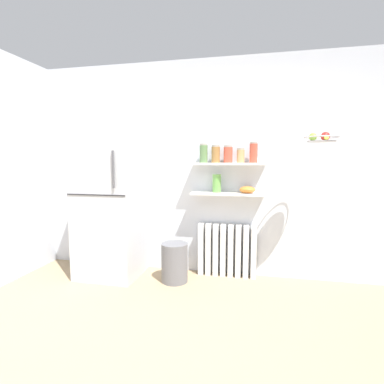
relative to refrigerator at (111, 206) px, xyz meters
The scene contains 15 objects.
ground_plane 1.86m from the refrigerator, 44.99° to the right, with size 7.04×7.04×0.00m, color #9E8460.
back_wall 1.31m from the refrigerator, 18.00° to the left, with size 7.04×0.10×2.60m, color silver.
refrigerator is the anchor object (origin of this frame).
radiator 1.51m from the refrigerator, 10.21° to the left, with size 0.70×0.12×0.63m.
wall_shelf_lower 1.42m from the refrigerator, ahead, with size 0.86×0.22×0.03m, color white.
wall_shelf_upper 1.50m from the refrigerator, ahead, with size 0.86×0.22×0.03m, color white.
storage_jar_0 1.29m from the refrigerator, 11.32° to the left, with size 0.09×0.09×0.22m.
storage_jar_1 1.41m from the refrigerator, 10.04° to the left, with size 0.10×0.10×0.20m.
storage_jar_2 1.54m from the refrigerator, ahead, with size 0.10×0.10×0.20m.
storage_jar_3 1.66m from the refrigerator, ahead, with size 0.09×0.09×0.17m.
storage_jar_4 1.81m from the refrigerator, ahead, with size 0.09×0.09×0.24m.
vase 1.31m from the refrigerator, ahead, with size 0.10×0.10×0.21m, color #66A84C.
shelf_bowl 1.65m from the refrigerator, ahead, with size 0.18×0.18×0.08m, color orange.
trash_bin 1.03m from the refrigerator, ahead, with size 0.30×0.30×0.45m, color slate.
hanging_fruit_basket 2.46m from the refrigerator, ahead, with size 0.33×0.33×0.10m.
Camera 1 is at (0.55, -1.58, 1.40)m, focal length 27.71 mm.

